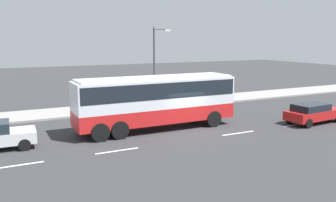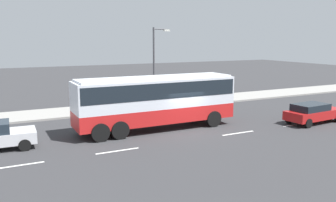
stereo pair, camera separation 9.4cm
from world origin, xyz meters
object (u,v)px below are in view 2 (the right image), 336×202
coach_bus (156,97)px  street_lamp (155,62)px  car_red_compact (313,112)px  pedestrian_at_crossing (119,97)px  pedestrian_near_curb (214,90)px

coach_bus → street_lamp: street_lamp is taller
car_red_compact → pedestrian_at_crossing: size_ratio=2.67×
coach_bus → pedestrian_at_crossing: size_ratio=6.13×
pedestrian_at_crossing → street_lamp: size_ratio=0.26×
street_lamp → pedestrian_near_curb: bearing=0.5°
pedestrian_near_curb → pedestrian_at_crossing: 9.14m
car_red_compact → pedestrian_at_crossing: pedestrian_at_crossing is taller
pedestrian_near_curb → car_red_compact: bearing=-47.9°
coach_bus → street_lamp: bearing=65.3°
pedestrian_near_curb → street_lamp: bearing=-146.8°
pedestrian_near_curb → street_lamp: street_lamp is taller
pedestrian_at_crossing → pedestrian_near_curb: bearing=88.4°
street_lamp → coach_bus: bearing=-114.5°
coach_bus → car_red_compact: 11.33m
pedestrian_near_curb → pedestrian_at_crossing: size_ratio=0.99×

